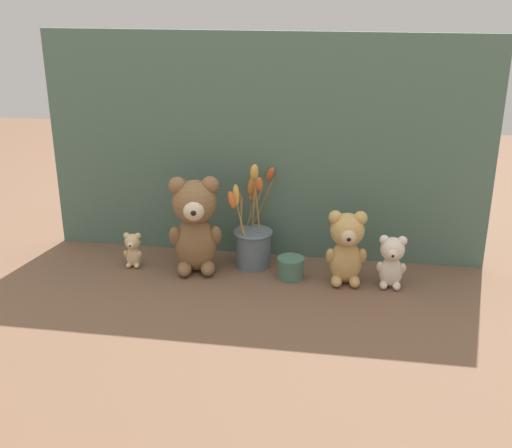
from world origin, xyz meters
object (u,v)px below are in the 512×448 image
object	(u,v)px
teddy_bear_small	(392,260)
teddy_bear_medium	(347,246)
teddy_bear_tiny	(133,249)
teddy_bear_large	(195,223)
decorative_tin_tall	(291,267)
flower_vase	(253,239)

from	to	relation	value
teddy_bear_small	teddy_bear_medium	bearing A→B (deg)	178.08
teddy_bear_medium	teddy_bear_tiny	world-z (taller)	teddy_bear_medium
teddy_bear_medium	teddy_bear_large	bearing A→B (deg)	178.46
teddy_bear_small	teddy_bear_tiny	distance (m)	0.76
teddy_bear_large	teddy_bear_medium	xyz separation A→B (m)	(0.44, -0.01, -0.04)
teddy_bear_medium	teddy_bear_small	distance (m)	0.13
teddy_bear_large	decorative_tin_tall	size ratio (longest dim) A/B	3.71
teddy_bear_medium	teddy_bear_tiny	xyz separation A→B (m)	(-0.64, 0.01, -0.06)
flower_vase	decorative_tin_tall	world-z (taller)	flower_vase
teddy_bear_medium	teddy_bear_tiny	bearing A→B (deg)	179.11
teddy_bear_large	decorative_tin_tall	world-z (taller)	teddy_bear_large
teddy_bear_large	teddy_bear_tiny	bearing A→B (deg)	-179.42
teddy_bear_tiny	flower_vase	world-z (taller)	flower_vase
teddy_bear_small	teddy_bear_large	bearing A→B (deg)	178.38
teddy_bear_small	teddy_bear_tiny	bearing A→B (deg)	178.94
teddy_bear_tiny	flower_vase	bearing A→B (deg)	10.63
teddy_bear_large	flower_vase	size ratio (longest dim) A/B	0.94
teddy_bear_tiny	teddy_bear_small	bearing A→B (deg)	-1.06
teddy_bear_medium	decorative_tin_tall	distance (m)	0.18
teddy_bear_medium	teddy_bear_small	size ratio (longest dim) A/B	1.41
teddy_bear_large	decorative_tin_tall	distance (m)	0.31
teddy_bear_medium	decorative_tin_tall	world-z (taller)	teddy_bear_medium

